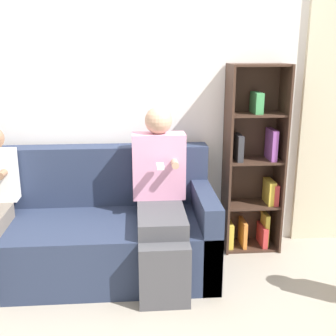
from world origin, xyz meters
TOP-DOWN VIEW (x-y plane):
  - ground_plane at (0.00, 0.00)m, footprint 14.00×14.00m
  - back_wall at (0.00, 0.98)m, footprint 10.00×0.06m
  - couch at (-0.40, 0.53)m, footprint 2.07×0.85m
  - adult_seated at (0.24, 0.41)m, footprint 0.39×0.78m
  - bookshelf at (1.03, 0.83)m, footprint 0.45×0.29m

SIDE VIEW (x-z plane):
  - ground_plane at x=0.00m, z-range 0.00..0.00m
  - couch at x=-0.40m, z-range -0.15..0.74m
  - adult_seated at x=0.24m, z-range 0.01..1.23m
  - bookshelf at x=1.03m, z-range -0.06..1.45m
  - back_wall at x=0.00m, z-range 0.00..2.55m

